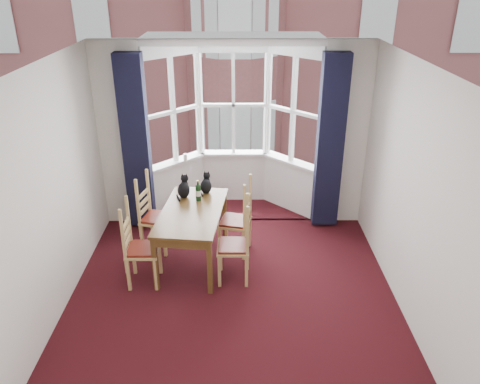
{
  "coord_description": "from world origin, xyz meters",
  "views": [
    {
      "loc": [
        0.06,
        -4.4,
        3.64
      ],
      "look_at": [
        0.1,
        1.05,
        1.05
      ],
      "focal_mm": 35.0,
      "sensor_mm": 36.0,
      "label": 1
    }
  ],
  "objects_px": {
    "dining_table": "(192,217)",
    "cat_left": "(184,189)",
    "chair_left_far": "(151,218)",
    "chair_right_near": "(240,247)",
    "chair_left_near": "(136,250)",
    "wine_bottle": "(198,192)",
    "cat_right": "(206,185)",
    "candle_tall": "(185,157)",
    "chair_right_far": "(241,223)"
  },
  "relations": [
    {
      "from": "cat_right",
      "to": "candle_tall",
      "type": "height_order",
      "value": "cat_right"
    },
    {
      "from": "wine_bottle",
      "to": "chair_left_near",
      "type": "bearing_deg",
      "value": -133.75
    },
    {
      "from": "chair_left_near",
      "to": "candle_tall",
      "type": "xyz_separation_m",
      "value": [
        0.44,
        2.02,
        0.46
      ]
    },
    {
      "from": "chair_left_far",
      "to": "candle_tall",
      "type": "height_order",
      "value": "candle_tall"
    },
    {
      "from": "chair_left_far",
      "to": "chair_right_far",
      "type": "relative_size",
      "value": 1.0
    },
    {
      "from": "cat_right",
      "to": "chair_left_near",
      "type": "bearing_deg",
      "value": -129.07
    },
    {
      "from": "chair_left_near",
      "to": "chair_right_near",
      "type": "relative_size",
      "value": 1.0
    },
    {
      "from": "dining_table",
      "to": "chair_left_far",
      "type": "height_order",
      "value": "chair_left_far"
    },
    {
      "from": "chair_left_far",
      "to": "chair_right_near",
      "type": "xyz_separation_m",
      "value": [
        1.26,
        -0.76,
        0.0
      ]
    },
    {
      "from": "dining_table",
      "to": "cat_left",
      "type": "distance_m",
      "value": 0.49
    },
    {
      "from": "chair_left_near",
      "to": "candle_tall",
      "type": "height_order",
      "value": "candle_tall"
    },
    {
      "from": "chair_left_near",
      "to": "chair_right_far",
      "type": "height_order",
      "value": "same"
    },
    {
      "from": "cat_right",
      "to": "chair_left_far",
      "type": "bearing_deg",
      "value": -165.76
    },
    {
      "from": "candle_tall",
      "to": "chair_right_near",
      "type": "bearing_deg",
      "value": -66.04
    },
    {
      "from": "candle_tall",
      "to": "wine_bottle",
      "type": "bearing_deg",
      "value": -76.47
    },
    {
      "from": "chair_left_near",
      "to": "wine_bottle",
      "type": "xyz_separation_m",
      "value": [
        0.74,
        0.78,
        0.44
      ]
    },
    {
      "from": "chair_left_far",
      "to": "chair_right_near",
      "type": "relative_size",
      "value": 1.0
    },
    {
      "from": "dining_table",
      "to": "cat_right",
      "type": "height_order",
      "value": "cat_right"
    },
    {
      "from": "candle_tall",
      "to": "chair_right_far",
      "type": "bearing_deg",
      "value": -56.3
    },
    {
      "from": "chair_left_far",
      "to": "chair_right_near",
      "type": "distance_m",
      "value": 1.47
    },
    {
      "from": "cat_right",
      "to": "dining_table",
      "type": "bearing_deg",
      "value": -105.96
    },
    {
      "from": "dining_table",
      "to": "chair_left_far",
      "type": "xyz_separation_m",
      "value": [
        -0.62,
        0.36,
        -0.22
      ]
    },
    {
      "from": "dining_table",
      "to": "cat_left",
      "type": "xyz_separation_m",
      "value": [
        -0.14,
        0.42,
        0.22
      ]
    },
    {
      "from": "wine_bottle",
      "to": "chair_right_far",
      "type": "bearing_deg",
      "value": -7.77
    },
    {
      "from": "chair_left_near",
      "to": "cat_right",
      "type": "bearing_deg",
      "value": 50.93
    },
    {
      "from": "chair_right_near",
      "to": "chair_right_far",
      "type": "height_order",
      "value": "same"
    },
    {
      "from": "wine_bottle",
      "to": "candle_tall",
      "type": "bearing_deg",
      "value": 103.53
    },
    {
      "from": "chair_left_far",
      "to": "cat_left",
      "type": "distance_m",
      "value": 0.65
    },
    {
      "from": "chair_left_near",
      "to": "dining_table",
      "type": "bearing_deg",
      "value": 34.86
    },
    {
      "from": "cat_right",
      "to": "wine_bottle",
      "type": "relative_size",
      "value": 1.04
    },
    {
      "from": "cat_left",
      "to": "cat_right",
      "type": "height_order",
      "value": "cat_left"
    },
    {
      "from": "cat_left",
      "to": "chair_right_near",
      "type": "bearing_deg",
      "value": -46.52
    },
    {
      "from": "chair_left_far",
      "to": "cat_left",
      "type": "bearing_deg",
      "value": 6.62
    },
    {
      "from": "chair_right_near",
      "to": "candle_tall",
      "type": "relative_size",
      "value": 7.82
    },
    {
      "from": "chair_left_near",
      "to": "wine_bottle",
      "type": "bearing_deg",
      "value": 46.25
    },
    {
      "from": "chair_right_near",
      "to": "cat_right",
      "type": "distance_m",
      "value": 1.16
    },
    {
      "from": "chair_right_far",
      "to": "chair_left_near",
      "type": "bearing_deg",
      "value": -152.31
    },
    {
      "from": "dining_table",
      "to": "wine_bottle",
      "type": "distance_m",
      "value": 0.38
    },
    {
      "from": "chair_left_near",
      "to": "chair_right_far",
      "type": "relative_size",
      "value": 1.0
    },
    {
      "from": "chair_right_far",
      "to": "cat_right",
      "type": "bearing_deg",
      "value": 146.05
    },
    {
      "from": "dining_table",
      "to": "chair_right_near",
      "type": "relative_size",
      "value": 1.67
    },
    {
      "from": "chair_left_near",
      "to": "candle_tall",
      "type": "bearing_deg",
      "value": 77.63
    },
    {
      "from": "chair_right_near",
      "to": "cat_right",
      "type": "height_order",
      "value": "cat_right"
    },
    {
      "from": "chair_right_far",
      "to": "cat_right",
      "type": "relative_size",
      "value": 3.0
    },
    {
      "from": "chair_left_near",
      "to": "cat_left",
      "type": "xyz_separation_m",
      "value": [
        0.54,
        0.89,
        0.44
      ]
    },
    {
      "from": "dining_table",
      "to": "cat_left",
      "type": "bearing_deg",
      "value": 108.59
    },
    {
      "from": "dining_table",
      "to": "chair_right_far",
      "type": "bearing_deg",
      "value": 19.13
    },
    {
      "from": "candle_tall",
      "to": "cat_left",
      "type": "bearing_deg",
      "value": -85.37
    },
    {
      "from": "chair_left_far",
      "to": "wine_bottle",
      "type": "bearing_deg",
      "value": -4.51
    },
    {
      "from": "chair_left_far",
      "to": "wine_bottle",
      "type": "height_order",
      "value": "wine_bottle"
    }
  ]
}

